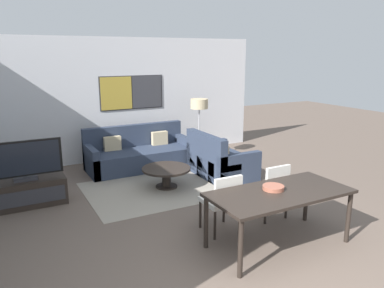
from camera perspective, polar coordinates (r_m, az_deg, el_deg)
The scene contains 12 objects.
wall_back at distance 8.84m, azimuth -11.29°, elevation 6.68°, with size 7.14×0.09×2.80m.
area_rug at distance 7.07m, azimuth -3.90°, elevation -6.55°, with size 2.91×1.99×0.01m.
tv_console at distance 6.73m, azimuth -23.81°, elevation -6.83°, with size 1.21×0.48×0.44m.
television at distance 6.57m, azimuth -24.27°, elevation -2.34°, with size 1.18×0.20×0.65m.
sofa_main at distance 8.27m, azimuth -8.08°, elevation -1.60°, with size 2.27×0.94×0.90m.
sofa_side at distance 7.63m, azimuth 4.10°, elevation -2.81°, with size 0.94×1.35×0.90m.
coffee_table at distance 6.97m, azimuth -3.94°, elevation -4.36°, with size 0.90×0.90×0.38m.
dining_table at distance 4.93m, azimuth 13.22°, elevation -7.80°, with size 1.84×0.88×0.74m.
dining_chair_left at distance 5.20m, azimuth 4.71°, elevation -8.33°, with size 0.46×0.46×0.85m.
dining_chair_centre at distance 5.76m, azimuth 12.00°, elevation -6.37°, with size 0.46×0.46×0.85m.
fruit_bowl at distance 4.94m, azimuth 12.29°, elevation -6.46°, with size 0.28×0.28×0.05m.
floor_lamp at distance 8.53m, azimuth 1.11°, elevation 5.58°, with size 0.40×0.40×1.44m.
Camera 1 is at (-2.53, -2.40, 2.45)m, focal length 35.00 mm.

